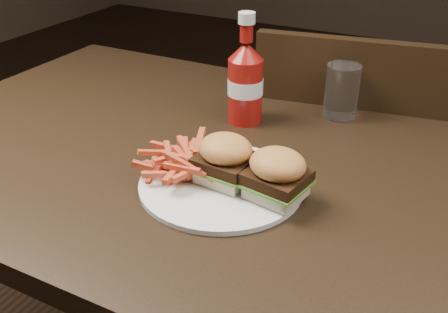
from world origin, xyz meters
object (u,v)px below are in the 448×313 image
at_px(chair_far, 345,186).
at_px(plate, 221,184).
at_px(tumbler, 342,91).
at_px(dining_table, 206,157).
at_px(ketchup_bottle, 245,93).

distance_m(chair_far, plate, 0.69).
bearing_deg(tumbler, chair_far, 95.75).
xyz_separation_m(chair_far, tumbler, (0.03, -0.25, 0.38)).
bearing_deg(dining_table, plate, -50.51).
xyz_separation_m(ketchup_bottle, tumbler, (0.16, 0.11, -0.01)).
distance_m(plate, tumbler, 0.36).
distance_m(dining_table, plate, 0.14).
bearing_deg(chair_far, plate, 75.19).
xyz_separation_m(dining_table, ketchup_bottle, (0.01, 0.14, 0.08)).
bearing_deg(chair_far, ketchup_bottle, 60.52).
relative_size(chair_far, ketchup_bottle, 3.20).
distance_m(chair_far, ketchup_bottle, 0.54).
bearing_deg(tumbler, plate, -103.95).
bearing_deg(tumbler, dining_table, -125.43).
bearing_deg(ketchup_bottle, chair_far, 69.54).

